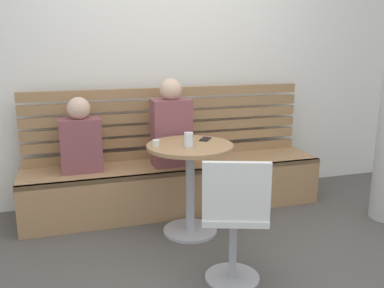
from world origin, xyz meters
name	(u,v)px	position (x,y,z in m)	size (l,w,h in m)	color
ground	(222,275)	(0.00, 0.00, 0.00)	(8.00, 8.00, 0.00)	#514C47
back_wall	(162,49)	(0.00, 1.64, 1.45)	(5.20, 0.10, 2.90)	white
booth_bench	(175,186)	(0.00, 1.20, 0.22)	(2.70, 0.52, 0.44)	#A87C51
booth_backrest	(168,122)	(0.00, 1.44, 0.78)	(2.65, 0.04, 0.67)	#9A7249
cafe_table	(190,172)	(-0.01, 0.69, 0.52)	(0.68, 0.68, 0.74)	#ADADB2
white_chair	(234,217)	(0.03, -0.12, 0.46)	(0.51, 0.51, 0.85)	#ADADB2
person_adult	(171,127)	(-0.04, 1.17, 0.79)	(0.34, 0.22, 0.77)	brown
person_child_left	(81,139)	(-0.82, 1.22, 0.72)	(0.34, 0.22, 0.64)	brown
cup_water_clear	(189,140)	(-0.04, 0.63, 0.80)	(0.07, 0.07, 0.11)	white
cup_espresso_small	(156,143)	(-0.28, 0.69, 0.77)	(0.06, 0.06, 0.06)	silver
phone_on_table	(205,139)	(0.15, 0.81, 0.74)	(0.07, 0.14, 0.01)	black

